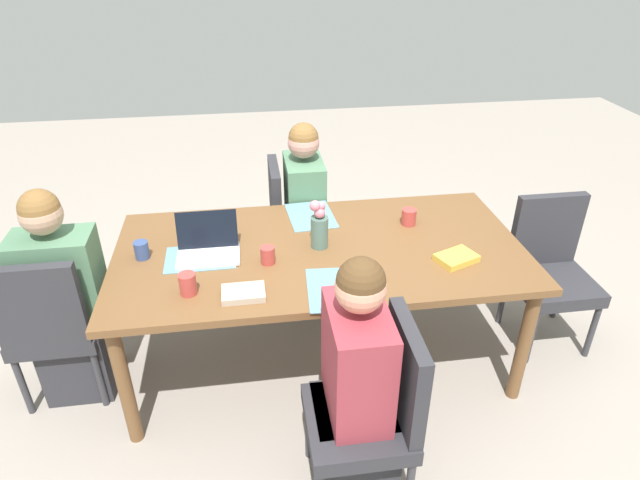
# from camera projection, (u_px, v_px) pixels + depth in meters

# --- Properties ---
(ground_plane) EXTENTS (10.00, 10.00, 0.00)m
(ground_plane) POSITION_uv_depth(u_px,v_px,m) (320.00, 355.00, 3.28)
(ground_plane) COLOR gray
(dining_table) EXTENTS (2.17, 1.09, 0.76)m
(dining_table) POSITION_uv_depth(u_px,v_px,m) (320.00, 259.00, 2.93)
(dining_table) COLOR brown
(dining_table) RESTS_ON ground_plane
(chair_far_left_near) EXTENTS (0.44, 0.44, 0.90)m
(chair_far_left_near) POSITION_uv_depth(u_px,v_px,m) (376.00, 406.00, 2.28)
(chair_far_left_near) COLOR #2D2D33
(chair_far_left_near) RESTS_ON ground_plane
(person_far_left_near) EXTENTS (0.36, 0.40, 1.19)m
(person_far_left_near) POSITION_uv_depth(u_px,v_px,m) (356.00, 392.00, 2.31)
(person_far_left_near) COLOR #2D2D33
(person_far_left_near) RESTS_ON ground_plane
(chair_near_left_mid) EXTENTS (0.44, 0.44, 0.90)m
(chair_near_left_mid) POSITION_uv_depth(u_px,v_px,m) (293.00, 219.00, 3.73)
(chair_near_left_mid) COLOR #2D2D33
(chair_near_left_mid) RESTS_ON ground_plane
(person_near_left_mid) EXTENTS (0.36, 0.40, 1.19)m
(person_near_left_mid) POSITION_uv_depth(u_px,v_px,m) (305.00, 219.00, 3.67)
(person_near_left_mid) COLOR #2D2D33
(person_near_left_mid) RESTS_ON ground_plane
(chair_head_right_left_far) EXTENTS (0.44, 0.44, 0.90)m
(chair_head_right_left_far) POSITION_uv_depth(u_px,v_px,m) (53.00, 321.00, 2.77)
(chair_head_right_left_far) COLOR #2D2D33
(chair_head_right_left_far) RESTS_ON ground_plane
(person_head_right_left_far) EXTENTS (0.40, 0.36, 1.19)m
(person_head_right_left_far) POSITION_uv_depth(u_px,v_px,m) (68.00, 307.00, 2.83)
(person_head_right_left_far) COLOR #2D2D33
(person_head_right_left_far) RESTS_ON ground_plane
(chair_head_left_right_near) EXTENTS (0.44, 0.44, 0.90)m
(chair_head_left_right_near) POSITION_uv_depth(u_px,v_px,m) (550.00, 264.00, 3.23)
(chair_head_left_right_near) COLOR #2D2D33
(chair_head_left_right_near) RESTS_ON ground_plane
(flower_vase) EXTENTS (0.10, 0.11, 0.27)m
(flower_vase) POSITION_uv_depth(u_px,v_px,m) (319.00, 226.00, 2.85)
(flower_vase) COLOR #4C6B60
(flower_vase) RESTS_ON dining_table
(placemat_far_left_near) EXTENTS (0.28, 0.38, 0.00)m
(placemat_far_left_near) POSITION_uv_depth(u_px,v_px,m) (335.00, 289.00, 2.57)
(placemat_far_left_near) COLOR slate
(placemat_far_left_near) RESTS_ON dining_table
(placemat_near_left_mid) EXTENTS (0.29, 0.38, 0.00)m
(placemat_near_left_mid) POSITION_uv_depth(u_px,v_px,m) (311.00, 216.00, 3.22)
(placemat_near_left_mid) COLOR slate
(placemat_near_left_mid) RESTS_ON dining_table
(placemat_head_right_left_far) EXTENTS (0.36, 0.26, 0.00)m
(placemat_head_right_left_far) POSITION_uv_depth(u_px,v_px,m) (201.00, 258.00, 2.81)
(placemat_head_right_left_far) COLOR slate
(placemat_head_right_left_far) RESTS_ON dining_table
(laptop_head_right_left_far) EXTENTS (0.32, 0.22, 0.21)m
(laptop_head_right_left_far) POSITION_uv_depth(u_px,v_px,m) (208.00, 247.00, 2.82)
(laptop_head_right_left_far) COLOR silver
(laptop_head_right_left_far) RESTS_ON dining_table
(coffee_mug_near_left) EXTENTS (0.07, 0.07, 0.09)m
(coffee_mug_near_left) POSITION_uv_depth(u_px,v_px,m) (268.00, 255.00, 2.75)
(coffee_mug_near_left) COLOR #AD3D38
(coffee_mug_near_left) RESTS_ON dining_table
(coffee_mug_near_right) EXTENTS (0.07, 0.07, 0.09)m
(coffee_mug_near_right) POSITION_uv_depth(u_px,v_px,m) (142.00, 250.00, 2.79)
(coffee_mug_near_right) COLOR #33477A
(coffee_mug_near_right) RESTS_ON dining_table
(coffee_mug_centre_left) EXTENTS (0.08, 0.08, 0.11)m
(coffee_mug_centre_left) POSITION_uv_depth(u_px,v_px,m) (188.00, 284.00, 2.52)
(coffee_mug_centre_left) COLOR #AD3D38
(coffee_mug_centre_left) RESTS_ON dining_table
(coffee_mug_centre_right) EXTENTS (0.08, 0.08, 0.09)m
(coffee_mug_centre_right) POSITION_uv_depth(u_px,v_px,m) (409.00, 217.00, 3.11)
(coffee_mug_centre_right) COLOR #AD3D38
(coffee_mug_centre_right) RESTS_ON dining_table
(book_red_cover) EXTENTS (0.20, 0.14, 0.03)m
(book_red_cover) POSITION_uv_depth(u_px,v_px,m) (243.00, 293.00, 2.52)
(book_red_cover) COLOR #B2A38E
(book_red_cover) RESTS_ON dining_table
(book_blue_cover) EXTENTS (0.24, 0.21, 0.03)m
(book_blue_cover) POSITION_uv_depth(u_px,v_px,m) (456.00, 258.00, 2.78)
(book_blue_cover) COLOR gold
(book_blue_cover) RESTS_ON dining_table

